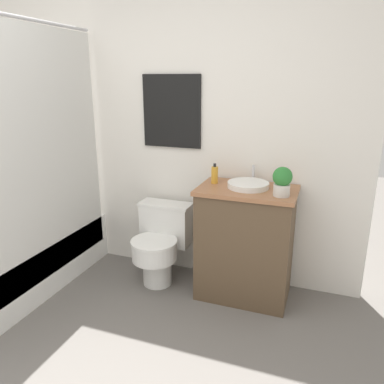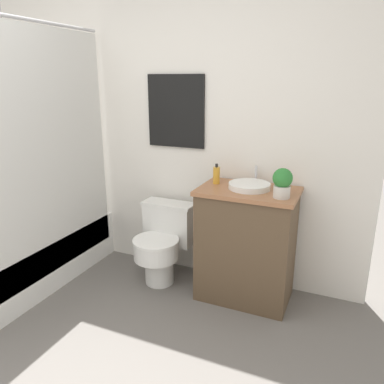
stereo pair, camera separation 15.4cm
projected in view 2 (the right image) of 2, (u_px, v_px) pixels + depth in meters
The scene contains 7 objects.
wall_back at pixel (165, 123), 3.06m from camera, with size 3.30×0.07×2.50m.
shower_area at pixel (26, 254), 2.96m from camera, with size 0.58×1.56×1.98m.
toilet at pixel (163, 241), 3.04m from camera, with size 0.43×0.51×0.63m.
vanity at pixel (246, 244), 2.76m from camera, with size 0.70×0.46×0.85m.
sink at pixel (249, 186), 2.65m from camera, with size 0.30×0.33×0.13m.
soap_bottle at pixel (216, 175), 2.77m from camera, with size 0.05×0.05×0.15m.
potted_plant at pixel (282, 182), 2.43m from camera, with size 0.13×0.13×0.20m.
Camera 2 is at (1.45, -0.81, 1.60)m, focal length 35.00 mm.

